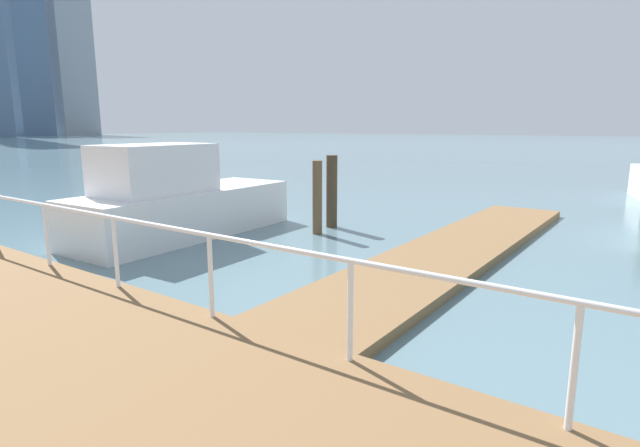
% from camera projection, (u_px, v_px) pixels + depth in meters
% --- Properties ---
extents(ground_plane, '(300.00, 300.00, 0.00)m').
position_uv_depth(ground_plane, '(68.00, 224.00, 14.22)').
color(ground_plane, slate).
extents(floating_dock, '(12.85, 2.00, 0.18)m').
position_uv_depth(floating_dock, '(451.00, 252.00, 10.69)').
color(floating_dock, olive).
rests_on(floating_dock, ground_plane).
extents(boardwalk_railing, '(0.06, 24.45, 1.08)m').
position_uv_depth(boardwalk_railing, '(351.00, 279.00, 4.91)').
color(boardwalk_railing, white).
rests_on(boardwalk_railing, boardwalk).
extents(dock_piling_1, '(0.25, 0.25, 1.89)m').
position_uv_depth(dock_piling_1, '(317.00, 198.00, 12.72)').
color(dock_piling_1, brown).
rests_on(dock_piling_1, ground_plane).
extents(dock_piling_3, '(0.30, 0.30, 1.98)m').
position_uv_depth(dock_piling_3, '(332.00, 192.00, 13.58)').
color(dock_piling_3, '#473826').
rests_on(dock_piling_3, ground_plane).
extents(moored_boat_0, '(6.06, 2.36, 2.33)m').
position_uv_depth(moored_boat_0, '(178.00, 202.00, 12.44)').
color(moored_boat_0, white).
rests_on(moored_boat_0, ground_plane).
extents(skyline_tower_5, '(9.67, 9.89, 39.99)m').
position_uv_depth(skyline_tower_5, '(25.00, 65.00, 142.69)').
color(skyline_tower_5, slate).
rests_on(skyline_tower_5, ground_plane).
extents(skyline_tower_6, '(11.31, 7.00, 51.26)m').
position_uv_depth(skyline_tower_6, '(72.00, 49.00, 149.82)').
color(skyline_tower_6, '#8C939E').
rests_on(skyline_tower_6, ground_plane).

